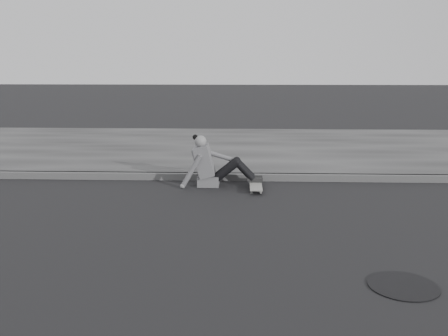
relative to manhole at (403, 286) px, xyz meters
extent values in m
plane|color=black|center=(-2.21, 1.66, -0.01)|extent=(80.00, 80.00, 0.00)
cube|color=#4A4A4A|center=(-2.21, 4.24, 0.05)|extent=(24.00, 0.16, 0.12)
cube|color=#383838|center=(-2.21, 7.26, 0.05)|extent=(24.00, 6.00, 0.12)
cylinder|color=black|center=(0.00, 0.00, 0.00)|extent=(0.65, 0.65, 0.01)
cylinder|color=#A4A49F|center=(-1.38, 3.32, 0.02)|extent=(0.03, 0.05, 0.05)
cylinder|color=#A4A49F|center=(-1.23, 3.32, 0.02)|extent=(0.03, 0.05, 0.05)
cylinder|color=#A4A49F|center=(-1.38, 3.84, 0.02)|extent=(0.03, 0.05, 0.05)
cylinder|color=#A4A49F|center=(-1.23, 3.84, 0.02)|extent=(0.03, 0.05, 0.05)
cube|color=#2F2E31|center=(-1.30, 3.32, 0.05)|extent=(0.16, 0.04, 0.03)
cube|color=#2F2E31|center=(-1.30, 3.84, 0.05)|extent=(0.16, 0.04, 0.03)
cube|color=gray|center=(-1.30, 3.58, 0.07)|extent=(0.20, 0.78, 0.02)
cube|color=#5B5B5D|center=(-2.10, 3.83, 0.08)|extent=(0.36, 0.34, 0.18)
cube|color=#5B5B5D|center=(-2.17, 3.83, 0.42)|extent=(0.37, 0.40, 0.57)
cube|color=#5B5B5D|center=(-2.30, 3.83, 0.54)|extent=(0.14, 0.30, 0.20)
cylinder|color=gray|center=(-2.22, 3.83, 0.66)|extent=(0.09, 0.09, 0.08)
sphere|color=gray|center=(-2.23, 3.83, 0.75)|extent=(0.20, 0.20, 0.20)
sphere|color=black|center=(-2.32, 3.85, 0.82)|extent=(0.09, 0.09, 0.09)
cylinder|color=black|center=(-1.79, 3.74, 0.28)|extent=(0.43, 0.13, 0.39)
cylinder|color=black|center=(-1.79, 3.92, 0.28)|extent=(0.43, 0.13, 0.39)
cylinder|color=black|center=(-1.49, 3.74, 0.27)|extent=(0.35, 0.11, 0.36)
cylinder|color=black|center=(-1.49, 3.92, 0.27)|extent=(0.35, 0.11, 0.36)
sphere|color=black|center=(-1.62, 3.74, 0.41)|extent=(0.13, 0.13, 0.13)
sphere|color=black|center=(-1.62, 3.92, 0.41)|extent=(0.13, 0.13, 0.13)
cube|color=black|center=(-1.30, 3.74, 0.12)|extent=(0.24, 0.08, 0.07)
cube|color=black|center=(-1.30, 3.92, 0.12)|extent=(0.24, 0.08, 0.07)
cylinder|color=#5B5B5D|center=(-2.37, 3.62, 0.28)|extent=(0.38, 0.08, 0.58)
sphere|color=gray|center=(-2.52, 3.61, 0.03)|extent=(0.08, 0.08, 0.08)
cylinder|color=#5B5B5D|center=(-1.93, 3.99, 0.48)|extent=(0.48, 0.08, 0.21)
camera|label=1|loc=(-1.52, -4.42, 2.07)|focal=40.00mm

